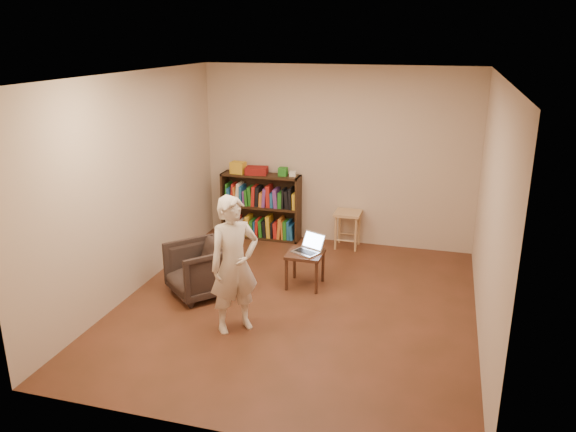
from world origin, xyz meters
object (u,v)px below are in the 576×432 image
(person, at_px, (234,265))
(side_table, at_px, (305,258))
(bookshelf, at_px, (261,210))
(stool, at_px, (348,219))
(armchair, at_px, (200,269))
(laptop, at_px, (309,248))

(person, bearing_deg, side_table, 27.12)
(bookshelf, height_order, stool, bookshelf)
(armchair, distance_m, side_table, 1.29)
(armchair, height_order, laptop, laptop)
(stool, height_order, person, person)
(side_table, bearing_deg, armchair, -153.70)
(armchair, relative_size, laptop, 1.65)
(stool, bearing_deg, bookshelf, 177.28)
(stool, distance_m, laptop, 1.44)
(laptop, xyz_separation_m, person, (-0.48, -1.29, 0.24))
(armchair, height_order, side_table, armchair)
(armchair, distance_m, laptop, 1.35)
(stool, height_order, side_table, stool)
(laptop, bearing_deg, stool, 105.75)
(stool, distance_m, side_table, 1.49)
(side_table, bearing_deg, laptop, 54.85)
(stool, bearing_deg, person, -104.77)
(laptop, bearing_deg, armchair, -127.30)
(stool, relative_size, side_table, 1.23)
(stool, xyz_separation_m, laptop, (-0.24, -1.42, 0.06))
(stool, height_order, laptop, laptop)
(bookshelf, xyz_separation_m, stool, (1.35, -0.06, -0.00))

